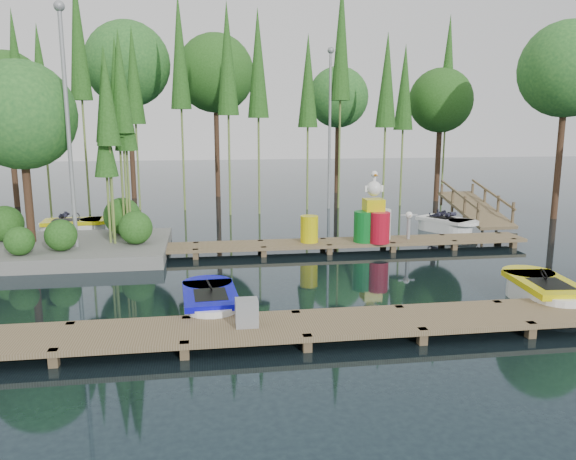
{
  "coord_description": "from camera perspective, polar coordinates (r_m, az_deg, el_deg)",
  "views": [
    {
      "loc": [
        -1.73,
        -14.37,
        4.04
      ],
      "look_at": [
        0.5,
        0.5,
        1.1
      ],
      "focal_mm": 35.0,
      "sensor_mm": 36.0,
      "label": 1
    }
  ],
  "objects": [
    {
      "name": "tree_screen",
      "position": [
        25.06,
        -9.56,
        15.67
      ],
      "size": [
        34.42,
        18.53,
        10.31
      ],
      "color": "#40291B",
      "rests_on": "ground"
    },
    {
      "name": "utility_cabinet",
      "position": [
        10.5,
        -4.22,
        -8.37
      ],
      "size": [
        0.42,
        0.35,
        0.51
      ],
      "primitive_type": "cube",
      "color": "gray",
      "rests_on": "near_dock"
    },
    {
      "name": "yellow_barrel",
      "position": [
        17.49,
        2.17,
        0.1
      ],
      "size": [
        0.56,
        0.56,
        0.83
      ],
      "primitive_type": "cylinder",
      "color": "#CEC30A",
      "rests_on": "far_dock"
    },
    {
      "name": "boat_yellow_far",
      "position": [
        21.63,
        -20.93,
        0.29
      ],
      "size": [
        2.62,
        1.3,
        1.28
      ],
      "rotation": [
        0.0,
        0.0,
        -0.29
      ],
      "color": "white",
      "rests_on": "ground"
    },
    {
      "name": "boat_yellow_near",
      "position": [
        13.84,
        24.56,
        -5.85
      ],
      "size": [
        1.42,
        2.69,
        0.87
      ],
      "rotation": [
        0.0,
        0.0,
        -0.01
      ],
      "color": "white",
      "rests_on": "ground"
    },
    {
      "name": "boat_white_far",
      "position": [
        21.56,
        15.73,
        0.52
      ],
      "size": [
        2.17,
        2.59,
        1.13
      ],
      "rotation": [
        0.0,
        0.0,
        -0.32
      ],
      "color": "white",
      "rests_on": "ground"
    },
    {
      "name": "near_dock",
      "position": [
        10.72,
        1.34,
        -9.73
      ],
      "size": [
        18.0,
        1.5,
        0.5
      ],
      "color": "brown",
      "rests_on": "ground"
    },
    {
      "name": "seagull_post",
      "position": [
        18.33,
        12.18,
        0.95
      ],
      "size": [
        0.56,
        0.3,
        0.89
      ],
      "color": "gray",
      "rests_on": "far_dock"
    },
    {
      "name": "lamp_island",
      "position": [
        17.29,
        -21.54,
        11.04
      ],
      "size": [
        0.3,
        0.3,
        7.25
      ],
      "color": "gray",
      "rests_on": "ground"
    },
    {
      "name": "ramp",
      "position": [
        23.73,
        18.48,
        2.12
      ],
      "size": [
        1.5,
        3.94,
        1.49
      ],
      "color": "brown",
      "rests_on": "ground"
    },
    {
      "name": "island",
      "position": [
        18.27,
        -23.21,
        7.49
      ],
      "size": [
        6.2,
        4.2,
        6.75
      ],
      "color": "slate",
      "rests_on": "ground"
    },
    {
      "name": "drum_cluster",
      "position": [
        17.79,
        8.78,
        0.93
      ],
      "size": [
        1.28,
        1.18,
        2.22
      ],
      "color": "#0B6720",
      "rests_on": "far_dock"
    },
    {
      "name": "boat_blue",
      "position": [
        12.07,
        -7.92,
        -7.43
      ],
      "size": [
        1.23,
        2.49,
        0.82
      ],
      "rotation": [
        0.0,
        0.0,
        0.06
      ],
      "color": "white",
      "rests_on": "ground"
    },
    {
      "name": "lamp_rear",
      "position": [
        26.01,
        4.28,
        11.52
      ],
      "size": [
        0.3,
        0.3,
        7.25
      ],
      "color": "gray",
      "rests_on": "ground"
    },
    {
      "name": "far_dock",
      "position": [
        17.51,
        0.65,
        -1.51
      ],
      "size": [
        15.0,
        1.2,
        0.5
      ],
      "color": "brown",
      "rests_on": "ground"
    },
    {
      "name": "ground_plane",
      "position": [
        15.03,
        -1.61,
        -4.54
      ],
      "size": [
        90.0,
        90.0,
        0.0
      ],
      "primitive_type": "plane",
      "color": "#1A2930"
    }
  ]
}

